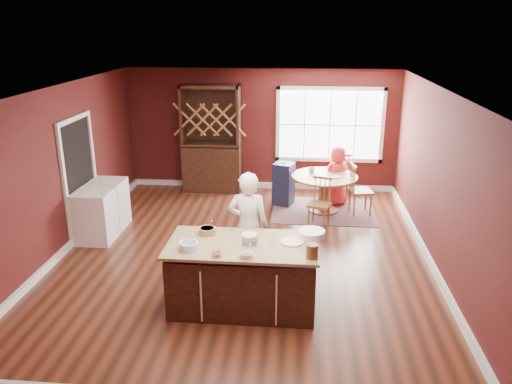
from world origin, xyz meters
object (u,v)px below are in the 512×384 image
at_px(kitchen_island, 243,277).
at_px(high_chair, 284,183).
at_px(baker, 248,227).
at_px(chair_south, 319,202).
at_px(seated_woman, 337,176).
at_px(dryer, 108,204).
at_px(layer_cake, 250,239).
at_px(chair_north, 338,175).
at_px(dining_table, 324,186).
at_px(washer, 95,216).
at_px(toddler, 288,167).
at_px(hutch, 212,139).
at_px(chair_east, 361,189).

distance_m(kitchen_island, high_chair, 4.03).
bearing_deg(baker, chair_south, -115.13).
bearing_deg(seated_woman, dryer, -10.08).
distance_m(layer_cake, high_chair, 4.03).
bearing_deg(high_chair, dryer, -136.11).
height_order(chair_south, high_chair, chair_south).
distance_m(baker, chair_north, 4.10).
xyz_separation_m(seated_woman, dryer, (-4.29, -1.61, -0.17)).
bearing_deg(dryer, baker, -31.98).
bearing_deg(kitchen_island, dining_table, 71.95).
relative_size(high_chair, washer, 1.03).
distance_m(baker, seated_woman, 3.68).
xyz_separation_m(layer_cake, chair_south, (1.00, 2.86, -0.51)).
height_order(high_chair, toddler, toddler).
distance_m(high_chair, hutch, 1.96).
height_order(chair_south, hutch, hutch).
bearing_deg(washer, chair_north, 31.56).
relative_size(high_chair, hutch, 0.40).
relative_size(seated_woman, washer, 1.38).
xyz_separation_m(chair_north, toddler, (-1.09, -0.50, 0.29)).
xyz_separation_m(chair_south, high_chair, (-0.71, 1.12, -0.00)).
xyz_separation_m(baker, seated_woman, (1.49, 3.36, -0.21)).
height_order(layer_cake, chair_north, layer_cake).
relative_size(baker, chair_north, 1.60).
height_order(chair_east, dryer, chair_east).
xyz_separation_m(dining_table, hutch, (-2.46, 1.12, 0.65)).
distance_m(layer_cake, chair_east, 4.06).
height_order(kitchen_island, dryer, kitchen_island).
distance_m(dining_table, chair_north, 0.92).
xyz_separation_m(baker, toddler, (0.46, 3.27, -0.02)).
bearing_deg(layer_cake, chair_east, 62.90).
relative_size(chair_east, dryer, 1.16).
relative_size(dining_table, toddler, 5.03).
bearing_deg(toddler, kitchen_island, -96.39).
bearing_deg(toddler, seated_woman, 4.82).
relative_size(kitchen_island, washer, 2.18).
bearing_deg(dryer, layer_cake, -40.62).
height_order(kitchen_island, chair_south, chair_south).
bearing_deg(dining_table, toddler, 154.98).
bearing_deg(high_chair, layer_cake, -75.54).
bearing_deg(baker, chair_north, -110.17).
relative_size(chair_east, washer, 1.15).
xyz_separation_m(kitchen_island, seated_woman, (1.48, 4.13, 0.18)).
xyz_separation_m(baker, high_chair, (0.39, 3.25, -0.36)).
height_order(chair_east, washer, chair_east).
height_order(chair_south, dryer, chair_south).
xyz_separation_m(chair_east, washer, (-4.73, -1.75, -0.07)).
xyz_separation_m(layer_cake, toddler, (0.37, 4.01, -0.17)).
height_order(baker, toddler, baker).
bearing_deg(kitchen_island, washer, 146.30).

